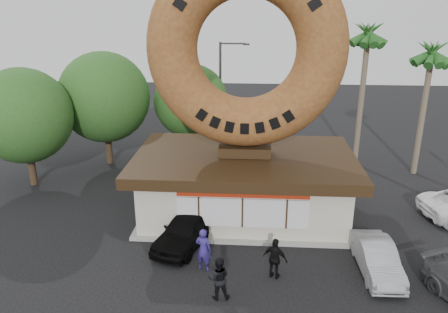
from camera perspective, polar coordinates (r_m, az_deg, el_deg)
ground at (r=18.36m, az=2.08°, el=-15.85°), size 90.00×90.00×0.00m
donut_shop at (r=22.74m, az=2.65°, el=-3.39°), size 11.20×7.20×3.80m
giant_donut at (r=21.06m, az=2.94°, el=13.81°), size 9.45×2.41×9.45m
tree_west at (r=30.25m, az=-15.37°, el=7.47°), size 6.00×6.00×7.65m
tree_mid at (r=30.99m, az=-4.34°, el=7.21°), size 5.20×5.20×6.63m
tree_far at (r=28.15m, az=-24.68°, el=4.85°), size 5.60×5.60×7.14m
palm_near at (r=29.90m, az=18.27°, el=14.39°), size 2.60×2.60×9.75m
palm_far at (r=29.60m, az=25.47°, el=11.63°), size 2.60×2.60×8.75m
street_lamp at (r=31.64m, az=-0.22°, el=8.38°), size 2.11×0.20×8.00m
person_left at (r=18.50m, az=-2.71°, el=-12.04°), size 0.79×0.63×1.89m
person_center at (r=16.96m, az=-0.72°, el=-15.61°), size 0.91×0.74×1.73m
person_right at (r=18.13m, az=6.70°, el=-13.12°), size 1.12×0.82×1.77m
car_black at (r=20.43m, az=-4.88°, el=-9.42°), size 3.17×4.78×1.51m
car_silver at (r=19.53m, az=19.36°, el=-12.43°), size 1.48×3.96×1.29m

